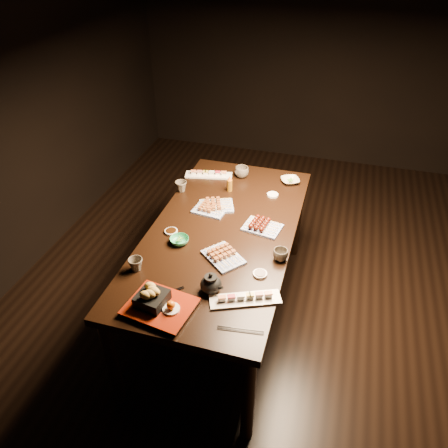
{
  "coord_description": "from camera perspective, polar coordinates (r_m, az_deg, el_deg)",
  "views": [
    {
      "loc": [
        0.3,
        -2.32,
        2.4
      ],
      "look_at": [
        -0.34,
        -0.15,
        0.77
      ],
      "focal_mm": 35.0,
      "sensor_mm": 36.0,
      "label": 1
    }
  ],
  "objects": [
    {
      "name": "teacup_far_left",
      "position": [
        3.16,
        -5.63,
        4.9
      ],
      "size": [
        0.09,
        0.09,
        0.08
      ],
      "primitive_type": "imported",
      "rotation": [
        0.0,
        0.0,
        -0.13
      ],
      "color": "#524A3F",
      "rests_on": "dining_table"
    },
    {
      "name": "sauce_dish_east",
      "position": [
        3.13,
        6.37,
        3.81
      ],
      "size": [
        0.1,
        0.1,
        0.01
      ],
      "primitive_type": "cylinder",
      "rotation": [
        0.0,
        0.0,
        0.21
      ],
      "color": "white",
      "rests_on": "dining_table"
    },
    {
      "name": "sushi_platter_far",
      "position": [
        3.35,
        -2.01,
        6.63
      ],
      "size": [
        0.37,
        0.17,
        0.04
      ],
      "primitive_type": null,
      "rotation": [
        0.0,
        0.0,
        3.35
      ],
      "color": "white",
      "rests_on": "dining_table"
    },
    {
      "name": "edamame_bowl_green",
      "position": [
        2.67,
        -5.84,
        -2.16
      ],
      "size": [
        0.14,
        0.14,
        0.04
      ],
      "primitive_type": "imported",
      "rotation": [
        0.0,
        0.0,
        -0.21
      ],
      "color": "#319764",
      "rests_on": "dining_table"
    },
    {
      "name": "condiment_bottle",
      "position": [
        3.14,
        0.74,
        5.3
      ],
      "size": [
        0.05,
        0.05,
        0.12
      ],
      "primitive_type": "cylinder",
      "rotation": [
        0.0,
        0.0,
        0.21
      ],
      "color": "brown",
      "rests_on": "dining_table"
    },
    {
      "name": "chopsticks_near",
      "position": [
        2.36,
        -7.57,
        -8.97
      ],
      "size": [
        0.16,
        0.15,
        0.01
      ],
      "primitive_type": null,
      "rotation": [
        0.0,
        0.0,
        0.76
      ],
      "color": "black",
      "rests_on": "dining_table"
    },
    {
      "name": "tempura_tray",
      "position": [
        2.24,
        -8.44,
        -9.87
      ],
      "size": [
        0.37,
        0.31,
        0.12
      ],
      "primitive_type": null,
      "rotation": [
        0.0,
        0.0,
        -0.15
      ],
      "color": "black",
      "rests_on": "dining_table"
    },
    {
      "name": "tsukune_plate",
      "position": [
        2.78,
        5.06,
        -0.09
      ],
      "size": [
        0.26,
        0.21,
        0.06
      ],
      "primitive_type": null,
      "rotation": [
        0.0,
        0.0,
        -0.18
      ],
      "color": "#828EB6",
      "rests_on": "dining_table"
    },
    {
      "name": "sushi_platter_near",
      "position": [
        2.29,
        2.8,
        -9.55
      ],
      "size": [
        0.38,
        0.24,
        0.05
      ],
      "primitive_type": null,
      "rotation": [
        0.0,
        0.0,
        0.4
      ],
      "color": "white",
      "rests_on": "dining_table"
    },
    {
      "name": "chopsticks_se",
      "position": [
        2.17,
        2.16,
        -13.66
      ],
      "size": [
        0.23,
        0.05,
        0.01
      ],
      "primitive_type": null,
      "rotation": [
        0.0,
        0.0,
        0.13
      ],
      "color": "black",
      "rests_on": "dining_table"
    },
    {
      "name": "dining_table",
      "position": [
        3.01,
        -0.27,
        -6.67
      ],
      "size": [
        1.03,
        1.86,
        0.75
      ],
      "primitive_type": "cube",
      "rotation": [
        0.0,
        0.0,
        0.07
      ],
      "color": "black",
      "rests_on": "ground"
    },
    {
      "name": "teapot",
      "position": [
        2.32,
        -1.72,
        -7.63
      ],
      "size": [
        0.18,
        0.18,
        0.12
      ],
      "primitive_type": null,
      "rotation": [
        0.0,
        0.0,
        -0.36
      ],
      "color": "black",
      "rests_on": "dining_table"
    },
    {
      "name": "teacup_near_left",
      "position": [
        2.51,
        -11.45,
        -5.2
      ],
      "size": [
        0.09,
        0.09,
        0.08
      ],
      "primitive_type": "imported",
      "rotation": [
        0.0,
        0.0,
        0.1
      ],
      "color": "#524A3F",
      "rests_on": "dining_table"
    },
    {
      "name": "sauce_dish_se",
      "position": [
        2.45,
        4.73,
        -6.51
      ],
      "size": [
        0.1,
        0.1,
        0.01
      ],
      "primitive_type": "cylinder",
      "rotation": [
        0.0,
        0.0,
        -0.31
      ],
      "color": "white",
      "rests_on": "dining_table"
    },
    {
      "name": "yakitori_plate_left",
      "position": [
        2.98,
        -1.01,
        2.69
      ],
      "size": [
        0.27,
        0.24,
        0.06
      ],
      "primitive_type": null,
      "rotation": [
        0.0,
        0.0,
        0.36
      ],
      "color": "#828EB6",
      "rests_on": "dining_table"
    },
    {
      "name": "teacup_far_right",
      "position": [
        3.33,
        2.34,
        6.8
      ],
      "size": [
        0.14,
        0.14,
        0.08
      ],
      "primitive_type": "imported",
      "rotation": [
        0.0,
        0.0,
        0.43
      ],
      "color": "#524A3F",
      "rests_on": "dining_table"
    },
    {
      "name": "sauce_dish_nw",
      "position": [
        3.36,
        -1.81,
        6.39
      ],
      "size": [
        0.09,
        0.09,
        0.02
      ],
      "primitive_type": "cylinder",
      "rotation": [
        0.0,
        0.0,
        0.11
      ],
      "color": "white",
      "rests_on": "dining_table"
    },
    {
      "name": "yakitori_plate_right",
      "position": [
        2.54,
        -0.08,
        -3.98
      ],
      "size": [
        0.29,
        0.28,
        0.06
      ],
      "primitive_type": null,
      "rotation": [
        0.0,
        0.0,
        -0.7
      ],
      "color": "#828EB6",
      "rests_on": "dining_table"
    },
    {
      "name": "sauce_dish_west",
      "position": [
        2.77,
        -6.91,
        -0.98
      ],
      "size": [
        0.1,
        0.1,
        0.01
      ],
      "primitive_type": "cylinder",
      "rotation": [
        0.0,
        0.0,
        -0.2
      ],
      "color": "white",
      "rests_on": "dining_table"
    },
    {
      "name": "teacup_mid_right",
      "position": [
        2.55,
        7.38,
        -4.0
      ],
      "size": [
        0.11,
        0.11,
        0.07
      ],
      "primitive_type": "imported",
      "rotation": [
        0.0,
        0.0,
        -0.31
      ],
      "color": "#524A3F",
      "rests_on": "dining_table"
    },
    {
      "name": "ground",
      "position": [
        3.35,
        6.35,
        -10.29
      ],
      "size": [
        5.0,
        5.0,
        0.0
      ],
      "primitive_type": "plane",
      "color": "black",
      "rests_on": "ground"
    },
    {
      "name": "edamame_bowl_cream",
      "position": [
        3.3,
        8.63,
        5.62
      ],
      "size": [
        0.18,
        0.18,
        0.03
      ],
      "primitive_type": "imported",
      "rotation": [
        0.0,
        0.0,
        0.46
      ],
      "color": "beige",
      "rests_on": "dining_table"
    },
    {
      "name": "yakitori_plate_center",
      "position": [
        2.94,
        -1.86,
        2.18
      ],
      "size": [
        0.23,
        0.18,
        0.05
      ],
      "primitive_type": null,
      "rotation": [
        0.0,
        0.0,
        -0.12
      ],
      "color": "#828EB6",
      "rests_on": "dining_table"
    }
  ]
}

